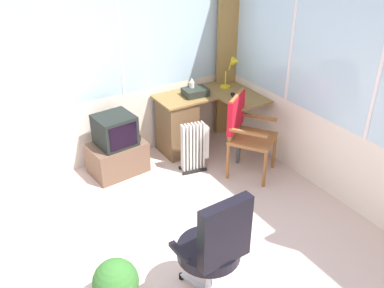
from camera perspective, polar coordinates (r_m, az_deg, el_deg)
name	(u,v)px	position (r m, az deg, el deg)	size (l,w,h in m)	color
north_window_panel	(52,61)	(4.87, -18.29, 10.59)	(4.67, 0.07, 2.75)	#F0E1CF
east_window_panel	(379,87)	(4.27, 23.82, 7.09)	(0.07, 4.55, 2.75)	#F0E1CF
curtain_corner	(229,39)	(5.66, 5.02, 13.92)	(0.31, 0.07, 2.65)	olive
desk	(182,123)	(5.41, -1.41, 2.86)	(1.21, 0.94, 0.75)	olive
desk_lamp	(233,67)	(5.52, 5.56, 10.27)	(0.24, 0.21, 0.42)	yellow
tv_remote	(233,96)	(5.33, 5.61, 6.51)	(0.04, 0.15, 0.02)	black
spray_bottle	(192,86)	(5.34, -0.03, 7.77)	(0.06, 0.06, 0.22)	silver
paper_tray	(195,92)	(5.32, 0.46, 7.02)	(0.30, 0.23, 0.09)	#272D26
wooden_armchair	(243,125)	(4.92, 6.86, 2.53)	(0.67, 0.67, 0.98)	#975D30
office_chair	(215,245)	(3.26, 3.18, -13.45)	(0.60, 0.58, 1.05)	#B7B7BF
tv_on_stand	(117,148)	(5.08, -10.07, -0.51)	(0.68, 0.51, 0.75)	brown
space_heater	(195,147)	(5.05, 0.42, -0.38)	(0.36, 0.22, 0.62)	silver
potted_plant	(116,283)	(3.55, -10.21, -17.99)	(0.37, 0.37, 0.43)	#A25030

